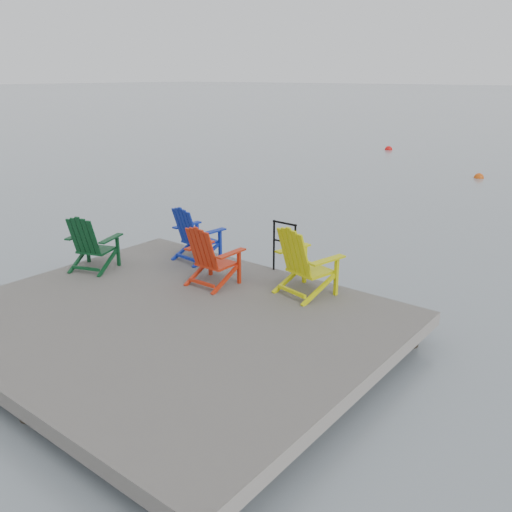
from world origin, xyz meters
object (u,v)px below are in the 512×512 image
Objects in this scene: buoy_a at (479,178)px; chair_yellow at (304,260)px; chair_green at (91,242)px; buoy_b at (389,150)px; chair_red at (211,255)px; chair_blue at (194,233)px; handrail at (284,242)px.

chair_yellow is at bearing -83.15° from buoy_a.
chair_green is 21.91m from buoy_b.
chair_green is at bearing -160.75° from chair_red.
chair_blue is 1.30m from chair_red.
chair_blue is at bearing 145.32° from chair_red.
handrail is 2.42× the size of buoy_a.
chair_blue reaches higher than chair_red.
chair_green is at bearing -143.84° from handrail.
chair_yellow reaches higher than chair_green.
chair_blue reaches higher than handrail.
chair_yellow reaches higher than buoy_b.
handrail reaches higher than buoy_a.
handrail is 14.20m from buoy_a.
buoy_b is (-4.48, 21.43, -1.00)m from chair_green.
chair_red is 21.72m from buoy_b.
chair_green reaches higher than handrail.
chair_red is at bearing -0.82° from chair_green.
chair_blue is at bearing -92.76° from buoy_a.
chair_green is at bearing -146.88° from chair_yellow.
handrail is 0.89× the size of chair_blue.
buoy_a is at bearing 93.89° from handrail.
chair_blue is at bearing -74.53° from buoy_b.
buoy_b is (-5.52, 19.94, -1.01)m from chair_blue.
chair_yellow is at bearing -37.18° from handrail.
chair_red is 2.72× the size of buoy_a.
chair_blue is at bearing -163.83° from handrail.
buoy_b is (-6.60, 20.67, -1.01)m from chair_red.
chair_red is (1.08, -0.73, -0.00)m from chair_blue.
chair_yellow reaches higher than chair_red.
chair_green is 2.69× the size of buoy_a.
handrail is at bearing -86.11° from buoy_a.
handrail is 0.82× the size of chair_yellow.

